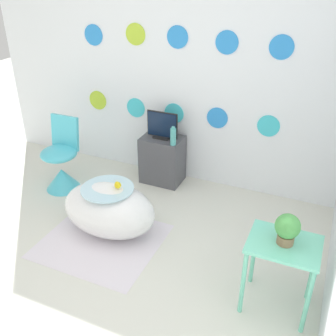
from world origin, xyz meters
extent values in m
plane|color=silver|center=(0.00, 0.00, 0.00)|extent=(12.00, 12.00, 0.00)
cube|color=white|center=(0.00, 2.19, 1.30)|extent=(4.46, 0.04, 2.60)
cylinder|color=#B2D633|center=(-1.00, 2.16, 0.76)|extent=(0.22, 0.01, 0.22)
cylinder|color=#3DC6D6|center=(-0.50, 2.16, 0.74)|extent=(0.22, 0.01, 0.22)
cylinder|color=#3DC6D6|center=(-0.04, 2.16, 0.75)|extent=(0.22, 0.01, 0.22)
cylinder|color=#2D8CE0|center=(0.45, 2.16, 0.77)|extent=(0.22, 0.01, 0.22)
cylinder|color=#3DC6D6|center=(0.98, 2.16, 0.77)|extent=(0.22, 0.01, 0.22)
cylinder|color=#2D8CE0|center=(-0.98, 2.16, 1.50)|extent=(0.22, 0.01, 0.22)
cylinder|color=#B2D633|center=(-0.47, 2.16, 1.54)|extent=(0.22, 0.01, 0.22)
cylinder|color=#2D8CE0|center=(-0.01, 2.16, 1.55)|extent=(0.22, 0.01, 0.22)
cylinder|color=#2D8CE0|center=(0.50, 2.16, 1.53)|extent=(0.22, 0.01, 0.22)
cylinder|color=#2D8CE0|center=(1.00, 2.16, 1.53)|extent=(0.22, 0.01, 0.22)
cube|color=silver|center=(-0.15, 0.78, 0.00)|extent=(1.02, 0.93, 0.01)
ellipsoid|color=white|center=(-0.15, 0.94, 0.24)|extent=(0.88, 0.57, 0.48)
cylinder|color=#B2DBEA|center=(-0.15, 0.94, 0.46)|extent=(0.47, 0.47, 0.01)
sphere|color=yellow|center=(-0.05, 0.95, 0.51)|extent=(0.06, 0.06, 0.06)
sphere|color=yellow|center=(-0.05, 0.94, 0.53)|extent=(0.04, 0.04, 0.04)
cone|color=orange|center=(-0.05, 0.92, 0.53)|extent=(0.02, 0.02, 0.02)
cone|color=#4CC6DB|center=(-1.02, 1.39, 0.12)|extent=(0.37, 0.37, 0.23)
ellipsoid|color=#4CC6DB|center=(-1.02, 1.39, 0.42)|extent=(0.38, 0.38, 0.13)
cube|color=#4CC6DB|center=(-1.02, 1.53, 0.60)|extent=(0.33, 0.09, 0.37)
cube|color=#4C4C51|center=(-0.09, 1.98, 0.26)|extent=(0.44, 0.32, 0.53)
cube|color=white|center=(-0.09, 1.82, 0.36)|extent=(0.37, 0.01, 0.15)
cube|color=black|center=(-0.09, 1.98, 0.54)|extent=(0.18, 0.12, 0.02)
cube|color=black|center=(-0.09, 1.98, 0.68)|extent=(0.34, 0.01, 0.28)
cube|color=#0F1E38|center=(-0.09, 1.97, 0.68)|extent=(0.32, 0.01, 0.26)
cylinder|color=#51B2AD|center=(0.08, 1.86, 0.62)|extent=(0.06, 0.06, 0.18)
cylinder|color=#51B2AD|center=(0.08, 1.86, 0.72)|extent=(0.03, 0.03, 0.02)
cube|color=#72D8B7|center=(1.40, 0.67, 0.56)|extent=(0.48, 0.38, 0.02)
cylinder|color=#72D8B7|center=(1.19, 0.51, 0.28)|extent=(0.03, 0.03, 0.55)
cylinder|color=#72D8B7|center=(1.62, 0.51, 0.28)|extent=(0.03, 0.03, 0.55)
cylinder|color=#72D8B7|center=(1.19, 0.83, 0.28)|extent=(0.03, 0.03, 0.55)
cylinder|color=#72D8B7|center=(1.62, 0.83, 0.28)|extent=(0.03, 0.03, 0.55)
cylinder|color=#8C6B4C|center=(1.40, 0.67, 0.61)|extent=(0.11, 0.11, 0.07)
sphere|color=#4C9E4C|center=(1.40, 0.67, 0.71)|extent=(0.17, 0.17, 0.17)
camera|label=1|loc=(1.52, -1.52, 2.27)|focal=42.00mm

